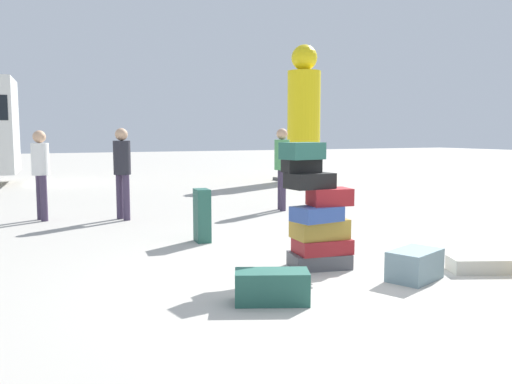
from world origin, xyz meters
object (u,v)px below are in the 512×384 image
(suitcase_tower, at_px, (317,216))
(suitcase_teal_white_trunk, at_px, (202,215))
(suitcase_cream_foreground_far, at_px, (484,265))
(suitcase_slate_behind_tower, at_px, (415,265))
(suitcase_teal_foreground_near, at_px, (272,287))
(person_tourist_with_camera, at_px, (282,162))
(person_passerby_in_red, at_px, (122,165))
(yellow_dummy_statue, at_px, (304,121))
(person_bearded_onlooker, at_px, (41,167))

(suitcase_tower, height_order, suitcase_teal_white_trunk, suitcase_tower)
(suitcase_cream_foreground_far, bearing_deg, suitcase_slate_behind_tower, -161.15)
(suitcase_teal_foreground_near, bearing_deg, person_tourist_with_camera, 84.72)
(suitcase_teal_white_trunk, height_order, suitcase_slate_behind_tower, suitcase_teal_white_trunk)
(suitcase_cream_foreground_far, bearing_deg, suitcase_teal_white_trunk, 151.30)
(suitcase_slate_behind_tower, relative_size, person_tourist_with_camera, 0.36)
(suitcase_cream_foreground_far, distance_m, suitcase_teal_foreground_near, 2.63)
(person_passerby_in_red, bearing_deg, suitcase_cream_foreground_far, 7.68)
(person_tourist_with_camera, bearing_deg, suitcase_slate_behind_tower, 3.28)
(person_tourist_with_camera, bearing_deg, suitcase_cream_foreground_far, 13.40)
(person_tourist_with_camera, height_order, yellow_dummy_statue, yellow_dummy_statue)
(suitcase_slate_behind_tower, distance_m, person_tourist_with_camera, 5.35)
(person_tourist_with_camera, bearing_deg, suitcase_tower, -7.08)
(suitcase_slate_behind_tower, bearing_deg, suitcase_tower, 105.67)
(suitcase_teal_foreground_near, xyz_separation_m, person_tourist_with_camera, (2.87, 5.21, 0.82))
(suitcase_tower, distance_m, suitcase_cream_foreground_far, 1.92)
(suitcase_slate_behind_tower, xyz_separation_m, person_passerby_in_red, (-1.94, 5.30, 0.81))
(suitcase_cream_foreground_far, distance_m, suitcase_slate_behind_tower, 0.93)
(suitcase_teal_white_trunk, distance_m, suitcase_slate_behind_tower, 3.14)
(suitcase_cream_foreground_far, height_order, person_bearded_onlooker, person_bearded_onlooker)
(suitcase_tower, relative_size, yellow_dummy_statue, 0.33)
(suitcase_tower, relative_size, person_bearded_onlooker, 0.90)
(suitcase_teal_foreground_near, bearing_deg, person_passerby_in_red, 116.13)
(suitcase_tower, bearing_deg, yellow_dummy_statue, 60.51)
(suitcase_cream_foreground_far, relative_size, person_tourist_with_camera, 0.46)
(suitcase_slate_behind_tower, height_order, person_bearded_onlooker, person_bearded_onlooker)
(suitcase_slate_behind_tower, bearing_deg, person_passerby_in_red, 88.48)
(suitcase_cream_foreground_far, height_order, person_tourist_with_camera, person_tourist_with_camera)
(suitcase_tower, height_order, suitcase_cream_foreground_far, suitcase_tower)
(person_bearded_onlooker, height_order, person_tourist_with_camera, person_tourist_with_camera)
(person_bearded_onlooker, xyz_separation_m, person_tourist_with_camera, (4.42, -0.67, 0.03))
(suitcase_teal_white_trunk, xyz_separation_m, person_passerby_in_red, (-0.61, 2.47, 0.59))
(suitcase_teal_foreground_near, xyz_separation_m, person_passerby_in_red, (-0.24, 5.36, 0.82))
(suitcase_cream_foreground_far, xyz_separation_m, suitcase_teal_foreground_near, (-2.63, 0.02, 0.07))
(suitcase_slate_behind_tower, height_order, yellow_dummy_statue, yellow_dummy_statue)
(suitcase_tower, xyz_separation_m, person_tourist_with_camera, (1.83, 4.29, 0.38))
(suitcase_teal_white_trunk, bearing_deg, suitcase_teal_foreground_near, -91.45)
(suitcase_tower, distance_m, suitcase_teal_foreground_near, 1.46)
(suitcase_cream_foreground_far, height_order, person_passerby_in_red, person_passerby_in_red)
(person_bearded_onlooker, distance_m, yellow_dummy_statue, 9.58)
(suitcase_teal_foreground_near, relative_size, suitcase_teal_white_trunk, 0.89)
(suitcase_slate_behind_tower, xyz_separation_m, person_tourist_with_camera, (1.17, 5.16, 0.81))
(suitcase_teal_white_trunk, height_order, person_bearded_onlooker, person_bearded_onlooker)
(suitcase_cream_foreground_far, xyz_separation_m, yellow_dummy_statue, (3.99, 10.81, 1.84))
(suitcase_tower, bearing_deg, person_tourist_with_camera, 66.88)
(suitcase_teal_white_trunk, relative_size, person_tourist_with_camera, 0.46)
(suitcase_teal_white_trunk, bearing_deg, suitcase_tower, -65.31)
(suitcase_tower, xyz_separation_m, suitcase_teal_white_trunk, (-0.67, 1.97, -0.22))
(person_tourist_with_camera, bearing_deg, suitcase_teal_white_trunk, -31.11)
(person_tourist_with_camera, xyz_separation_m, yellow_dummy_statue, (3.75, 5.57, 0.95))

